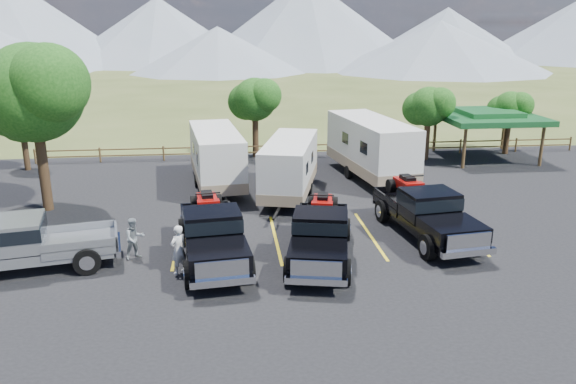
{
  "coord_description": "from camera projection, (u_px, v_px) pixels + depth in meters",
  "views": [
    {
      "loc": [
        -3.86,
        -17.62,
        8.64
      ],
      "look_at": [
        -1.32,
        5.49,
        1.6
      ],
      "focal_mm": 35.0,
      "sensor_mm": 36.0,
      "label": 1
    }
  ],
  "objects": [
    {
      "name": "tree_big_nw",
      "position": [
        33.0,
        93.0,
        25.33
      ],
      "size": [
        5.54,
        5.18,
        7.84
      ],
      "color": "black",
      "rests_on": "ground"
    },
    {
      "name": "pavilion",
      "position": [
        488.0,
        116.0,
        36.4
      ],
      "size": [
        6.2,
        6.2,
        3.22
      ],
      "color": "brown",
      "rests_on": "ground"
    },
    {
      "name": "tree_ne_a",
      "position": [
        428.0,
        107.0,
        35.79
      ],
      "size": [
        3.11,
        2.92,
        4.76
      ],
      "color": "black",
      "rests_on": "ground"
    },
    {
      "name": "trailer_center",
      "position": [
        290.0,
        167.0,
        28.6
      ],
      "size": [
        3.81,
        8.37,
        2.91
      ],
      "rotation": [
        0.0,
        0.0,
        -0.25
      ],
      "color": "white",
      "rests_on": "asphalt_lot"
    },
    {
      "name": "ground",
      "position": [
        342.0,
        279.0,
        19.67
      ],
      "size": [
        320.0,
        320.0,
        0.0
      ],
      "primitive_type": "plane",
      "color": "#3D4A1F",
      "rests_on": "ground"
    },
    {
      "name": "rig_right",
      "position": [
        425.0,
        211.0,
        23.31
      ],
      "size": [
        3.06,
        7.01,
        2.27
      ],
      "rotation": [
        0.0,
        0.0,
        0.13
      ],
      "color": "black",
      "rests_on": "asphalt_lot"
    },
    {
      "name": "rig_left",
      "position": [
        212.0,
        232.0,
        21.01
      ],
      "size": [
        2.94,
        6.88,
        2.23
      ],
      "rotation": [
        0.0,
        0.0,
        0.11
      ],
      "color": "black",
      "rests_on": "asphalt_lot"
    },
    {
      "name": "tree_ne_b",
      "position": [
        510.0,
        108.0,
        37.47
      ],
      "size": [
        2.77,
        2.59,
        4.27
      ],
      "color": "black",
      "rests_on": "ground"
    },
    {
      "name": "trailer_left",
      "position": [
        216.0,
        158.0,
        30.19
      ],
      "size": [
        3.17,
        8.98,
        3.1
      ],
      "rotation": [
        0.0,
        0.0,
        0.12
      ],
      "color": "white",
      "rests_on": "asphalt_lot"
    },
    {
      "name": "tree_nw_small",
      "position": [
        22.0,
        125.0,
        33.37
      ],
      "size": [
        2.59,
        2.43,
        3.85
      ],
      "color": "black",
      "rests_on": "ground"
    },
    {
      "name": "rig_center",
      "position": [
        320.0,
        233.0,
        21.07
      ],
      "size": [
        3.32,
        6.7,
        2.14
      ],
      "rotation": [
        0.0,
        0.0,
        -0.21
      ],
      "color": "black",
      "rests_on": "asphalt_lot"
    },
    {
      "name": "stall_lines",
      "position": [
        323.0,
        237.0,
        23.47
      ],
      "size": [
        12.12,
        5.5,
        0.01
      ],
      "color": "gold",
      "rests_on": "asphalt_lot"
    },
    {
      "name": "pickup_silver",
      "position": [
        25.0,
        243.0,
        20.05
      ],
      "size": [
        6.87,
        3.31,
        1.98
      ],
      "rotation": [
        0.0,
        0.0,
        -1.38
      ],
      "color": "gray",
      "rests_on": "asphalt_lot"
    },
    {
      "name": "trailer_right",
      "position": [
        371.0,
        148.0,
        31.8
      ],
      "size": [
        3.72,
        9.82,
        3.4
      ],
      "rotation": [
        0.0,
        0.0,
        0.15
      ],
      "color": "white",
      "rests_on": "asphalt_lot"
    },
    {
      "name": "person_b",
      "position": [
        135.0,
        238.0,
        21.13
      ],
      "size": [
        0.98,
        0.92,
        1.6
      ],
      "primitive_type": "imported",
      "rotation": [
        0.0,
        0.0,
        0.54
      ],
      "color": "gray",
      "rests_on": "asphalt_lot"
    },
    {
      "name": "person_a",
      "position": [
        178.0,
        250.0,
        19.82
      ],
      "size": [
        0.78,
        0.77,
        1.81
      ],
      "primitive_type": "imported",
      "rotation": [
        0.0,
        0.0,
        3.89
      ],
      "color": "silver",
      "rests_on": "asphalt_lot"
    },
    {
      "name": "mountain_range",
      "position": [
        206.0,
        26.0,
        117.41
      ],
      "size": [
        209.0,
        71.0,
        20.0
      ],
      "color": "gray",
      "rests_on": "ground"
    },
    {
      "name": "tree_north",
      "position": [
        254.0,
        100.0,
        36.44
      ],
      "size": [
        3.46,
        3.24,
        5.25
      ],
      "color": "black",
      "rests_on": "ground"
    },
    {
      "name": "rail_fence",
      "position": [
        316.0,
        148.0,
        37.31
      ],
      "size": [
        36.12,
        0.12,
        1.0
      ],
      "color": "brown",
      "rests_on": "ground"
    },
    {
      "name": "asphalt_lot",
      "position": [
        327.0,
        246.0,
        22.52
      ],
      "size": [
        44.0,
        34.0,
        0.04
      ],
      "primitive_type": "cube",
      "color": "black",
      "rests_on": "ground"
    }
  ]
}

